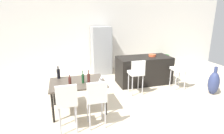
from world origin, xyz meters
TOP-DOWN VIEW (x-y plane):
  - ground_plane at (0.00, 0.00)m, footprint 10.00×10.00m
  - back_wall at (0.00, 3.05)m, footprint 10.00×0.12m
  - kitchen_island at (0.57, 1.14)m, footprint 1.79×0.86m
  - bar_chair_left at (-0.04, 0.32)m, footprint 0.40×0.40m
  - bar_chair_middle at (1.40, 0.32)m, footprint 0.42×0.42m
  - dining_table at (-1.77, -0.14)m, footprint 1.31×0.95m
  - dining_chair_near at (-2.06, -0.98)m, footprint 0.41×0.41m
  - dining_chair_far at (-1.48, -0.98)m, footprint 0.40×0.40m
  - wine_bottle_inner at (-2.20, 0.25)m, footprint 0.08×0.08m
  - wine_bottle_right at (-1.53, -0.34)m, footprint 0.07×0.07m
  - wine_bottle_end at (-1.96, -0.39)m, footprint 0.06×0.06m
  - wine_bottle_corner at (-1.65, -0.25)m, footprint 0.06×0.06m
  - wine_glass_left at (-1.21, -0.26)m, footprint 0.07×0.07m
  - wine_glass_middle at (-1.30, -0.50)m, footprint 0.07×0.07m
  - refrigerator at (-0.58, 2.61)m, footprint 0.72×0.68m
  - fruit_bowl at (0.86, 1.13)m, footprint 0.24×0.24m
  - floor_vase at (2.17, -0.28)m, footprint 0.31×0.31m
  - potted_plant at (2.33, 2.60)m, footprint 0.40×0.40m

SIDE VIEW (x-z plane):
  - ground_plane at x=0.00m, z-range 0.00..0.00m
  - floor_vase at x=2.17m, z-range -0.07..0.77m
  - potted_plant at x=2.33m, z-range 0.05..0.65m
  - kitchen_island at x=0.57m, z-range 0.00..0.92m
  - dining_table at x=-1.77m, z-range 0.30..1.04m
  - bar_chair_left at x=-0.04m, z-range 0.17..1.22m
  - bar_chair_middle at x=1.40m, z-range 0.17..1.22m
  - dining_chair_near at x=-2.06m, z-range 0.17..1.22m
  - dining_chair_far at x=-1.48m, z-range 0.17..1.22m
  - wine_bottle_end at x=-1.96m, z-range 0.71..0.99m
  - wine_bottle_corner at x=-1.65m, z-range 0.70..1.00m
  - wine_glass_left at x=-1.21m, z-range 0.78..0.95m
  - wine_glass_middle at x=-1.30m, z-range 0.78..0.95m
  - wine_bottle_inner at x=-2.20m, z-range 0.71..1.02m
  - wine_bottle_right at x=-1.53m, z-range 0.70..1.04m
  - refrigerator at x=-0.58m, z-range 0.00..1.84m
  - fruit_bowl at x=0.86m, z-range 0.92..0.99m
  - back_wall at x=0.00m, z-range 0.00..2.90m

